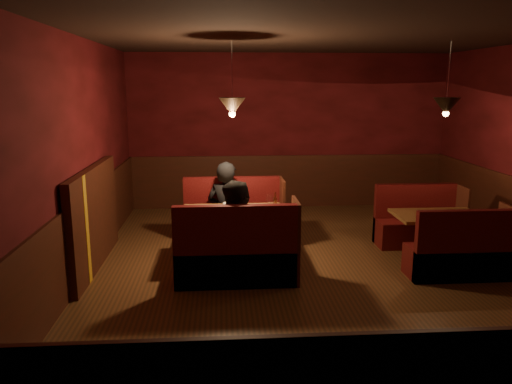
{
  "coord_description": "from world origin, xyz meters",
  "views": [
    {
      "loc": [
        -1.29,
        -5.91,
        2.31
      ],
      "look_at": [
        -0.84,
        0.43,
        0.95
      ],
      "focal_mm": 35.0,
      "sensor_mm": 36.0,
      "label": 1
    }
  ],
  "objects": [
    {
      "name": "diner_b",
      "position": [
        -1.09,
        -0.22,
        0.78
      ],
      "size": [
        0.93,
        0.83,
        1.57
      ],
      "primitive_type": "imported",
      "rotation": [
        0.0,
        0.0,
        -0.38
      ],
      "color": "black",
      "rests_on": "ground"
    },
    {
      "name": "second_bench_near",
      "position": [
        1.61,
        -0.35,
        0.28
      ],
      "size": [
        1.24,
        0.47,
        0.89
      ],
      "color": "#340606",
      "rests_on": "ground"
    },
    {
      "name": "main_table",
      "position": [
        -1.12,
        0.43,
        0.55
      ],
      "size": [
        1.32,
        0.8,
        0.92
      ],
      "color": "brown",
      "rests_on": "ground"
    },
    {
      "name": "main_bench_far",
      "position": [
        -1.11,
        1.18,
        0.32
      ],
      "size": [
        1.45,
        0.52,
        0.99
      ],
      "color": "#340606",
      "rests_on": "ground"
    },
    {
      "name": "diner_a",
      "position": [
        -1.22,
        1.07,
        0.8
      ],
      "size": [
        0.69,
        0.58,
        1.61
      ],
      "primitive_type": "imported",
      "rotation": [
        0.0,
        0.0,
        2.74
      ],
      "color": "black",
      "rests_on": "ground"
    },
    {
      "name": "main_bench_near",
      "position": [
        -1.11,
        -0.32,
        0.32
      ],
      "size": [
        1.45,
        0.52,
        0.99
      ],
      "color": "#340606",
      "rests_on": "ground"
    },
    {
      "name": "second_bench_far",
      "position": [
        1.61,
        1.0,
        0.28
      ],
      "size": [
        1.24,
        0.47,
        0.89
      ],
      "color": "#340606",
      "rests_on": "ground"
    },
    {
      "name": "second_table",
      "position": [
        1.58,
        0.33,
        0.47
      ],
      "size": [
        1.12,
        0.72,
        0.63
      ],
      "color": "brown",
      "rests_on": "ground"
    },
    {
      "name": "room",
      "position": [
        -0.28,
        0.05,
        1.05
      ],
      "size": [
        6.02,
        7.02,
        2.92
      ],
      "color": "#3F2917",
      "rests_on": "ground"
    }
  ]
}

